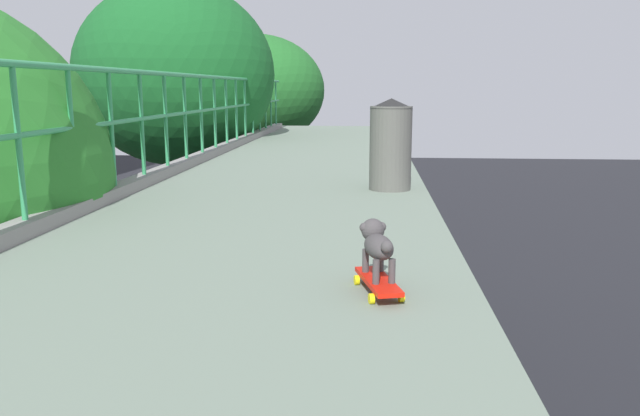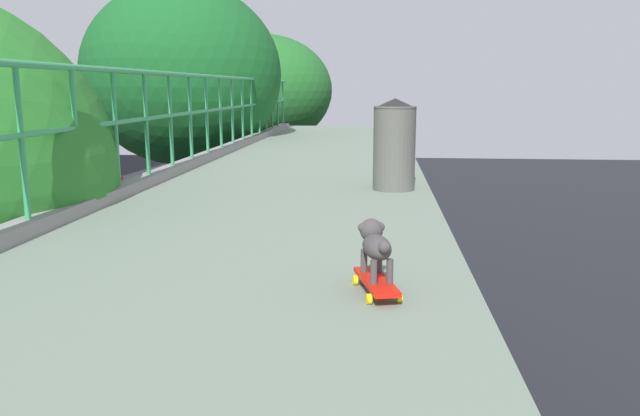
% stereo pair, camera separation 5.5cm
% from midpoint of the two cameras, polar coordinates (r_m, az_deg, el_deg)
% --- Properties ---
extents(city_bus, '(2.67, 11.31, 3.05)m').
position_cam_midpoint_polar(city_bus, '(22.40, -26.12, -2.69)').
color(city_bus, '#AD1820').
rests_on(city_bus, ground).
extents(roadside_tree_far, '(4.33, 4.33, 8.75)m').
position_cam_midpoint_polar(roadside_tree_far, '(14.62, -12.84, 11.15)').
color(roadside_tree_far, '#4B3F1F').
rests_on(roadside_tree_far, ground).
extents(roadside_tree_farthest, '(4.95, 4.95, 8.41)m').
position_cam_midpoint_polar(roadside_tree_farthest, '(23.99, -5.69, 10.31)').
color(roadside_tree_farthest, brown).
rests_on(roadside_tree_farthest, ground).
extents(toy_skateboard, '(0.27, 0.51, 0.08)m').
position_cam_midpoint_polar(toy_skateboard, '(3.37, 4.73, -6.59)').
color(toy_skateboard, red).
rests_on(toy_skateboard, overpass_deck).
extents(small_dog, '(0.21, 0.39, 0.29)m').
position_cam_midpoint_polar(small_dog, '(3.38, 4.64, -3.15)').
color(small_dog, '#413D3E').
rests_on(small_dog, toy_skateboard).
extents(litter_bin, '(0.45, 0.45, 0.95)m').
position_cam_midpoint_polar(litter_bin, '(6.75, 6.07, 5.73)').
color(litter_bin, '#53534D').
rests_on(litter_bin, overpass_deck).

